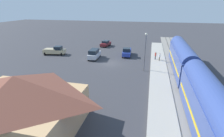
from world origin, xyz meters
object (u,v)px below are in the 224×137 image
at_px(light_pole_near_platform, 145,47).
at_px(pickup_tan, 55,51).
at_px(station_building, 18,102).
at_px(pedestrian_waiting_far, 156,55).
at_px(pedestrian_on_platform, 160,56).
at_px(pickup_blue, 127,52).
at_px(suv_silver, 94,54).
at_px(passenger_train, 213,113).
at_px(sedan_maroon, 106,43).

bearing_deg(light_pole_near_platform, pickup_tan, -16.27).
xyz_separation_m(station_building, light_pole_near_platform, (-11.20, -19.13, 1.60)).
bearing_deg(station_building, pedestrian_waiting_far, -116.99).
distance_m(station_building, pedestrian_waiting_far, 29.46).
relative_size(pedestrian_on_platform, pedestrian_waiting_far, 1.00).
xyz_separation_m(pedestrian_waiting_far, pickup_blue, (6.87, -2.55, -0.25)).
xyz_separation_m(suv_silver, light_pole_near_platform, (-11.81, 5.52, 3.44)).
bearing_deg(pedestrian_on_platform, light_pole_near_platform, 64.73).
bearing_deg(suv_silver, pedestrian_on_platform, -176.72).
bearing_deg(passenger_train, pedestrian_on_platform, -80.61).
xyz_separation_m(station_building, pedestrian_waiting_far, (-13.35, -26.21, -1.70)).
distance_m(pedestrian_waiting_far, suv_silver, 14.05).
height_order(passenger_train, light_pole_near_platform, light_pole_near_platform).
bearing_deg(pickup_blue, passenger_train, 113.74).
bearing_deg(pickup_tan, pickup_blue, -170.42).
distance_m(station_building, suv_silver, 24.72).
bearing_deg(pickup_tan, sedan_maroon, -130.52).
bearing_deg(suv_silver, passenger_train, 130.13).
bearing_deg(pedestrian_waiting_far, pickup_blue, -20.37).
bearing_deg(pedestrian_on_platform, station_building, 60.87).
bearing_deg(passenger_train, light_pole_near_platform, -67.67).
xyz_separation_m(passenger_train, station_building, (18.00, 2.57, 0.13)).
bearing_deg(pedestrian_waiting_far, passenger_train, 101.13).
xyz_separation_m(station_building, suv_silver, (0.61, -24.65, -1.83)).
height_order(pedestrian_waiting_far, sedan_maroon, pedestrian_waiting_far).
height_order(passenger_train, pickup_blue, passenger_train).
bearing_deg(sedan_maroon, pedestrian_on_platform, 142.07).
relative_size(station_building, suv_silver, 2.45).
bearing_deg(sedan_maroon, suv_silver, 93.07).
xyz_separation_m(pickup_tan, light_pole_near_platform, (-22.64, 6.61, 3.56)).
distance_m(pedestrian_waiting_far, pickup_tan, 24.79).
bearing_deg(pickup_blue, pedestrian_waiting_far, 159.63).
height_order(suv_silver, sedan_maroon, suv_silver).
distance_m(suv_silver, pickup_blue, 8.20).
bearing_deg(station_building, pickup_blue, -102.70).
xyz_separation_m(pickup_blue, light_pole_near_platform, (-4.72, 9.63, 3.56)).
relative_size(pedestrian_waiting_far, sedan_maroon, 0.36).
relative_size(suv_silver, sedan_maroon, 1.05).
height_order(passenger_train, pedestrian_on_platform, passenger_train).
xyz_separation_m(pedestrian_on_platform, suv_silver, (14.82, 0.85, -0.13)).
relative_size(passenger_train, station_building, 4.47).
xyz_separation_m(station_building, pickup_blue, (-6.48, -28.76, -1.96)).
bearing_deg(suv_silver, pickup_tan, -5.73).
bearing_deg(pedestrian_on_platform, pickup_tan, -0.53).
height_order(suv_silver, light_pole_near_platform, light_pole_near_platform).
bearing_deg(pickup_blue, pickup_tan, 9.58).
distance_m(pickup_tan, sedan_maroon, 15.59).
xyz_separation_m(pickup_tan, sedan_maroon, (-10.13, -11.85, -0.15)).
xyz_separation_m(pickup_blue, pickup_tan, (17.92, 3.03, 0.00)).
relative_size(suv_silver, pickup_tan, 0.88).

